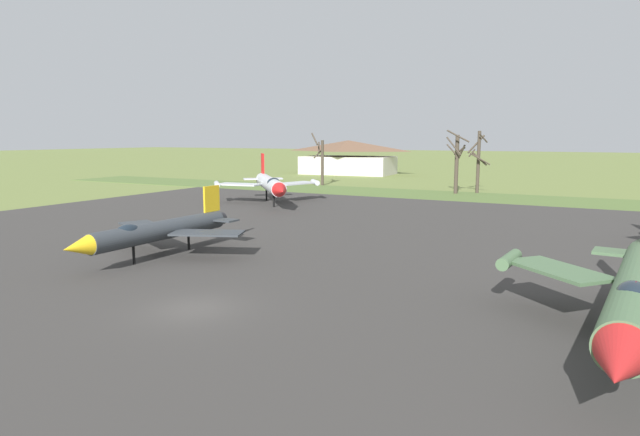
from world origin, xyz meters
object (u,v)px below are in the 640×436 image
(jet_fighter_front_right, at_px, (637,290))
(jet_fighter_rear_center, at_px, (158,230))
(jet_fighter_rear_left, at_px, (270,184))
(visitor_building, at_px, (348,157))

(jet_fighter_front_right, xyz_separation_m, jet_fighter_rear_center, (-26.62, 3.22, -0.46))
(jet_fighter_rear_left, distance_m, visitor_building, 54.00)
(jet_fighter_front_right, relative_size, jet_fighter_rear_left, 1.12)
(jet_fighter_rear_center, relative_size, jet_fighter_rear_left, 0.88)
(jet_fighter_front_right, height_order, visitor_building, visitor_building)
(jet_fighter_front_right, height_order, jet_fighter_rear_left, jet_fighter_front_right)
(jet_fighter_front_right, xyz_separation_m, jet_fighter_rear_left, (-35.86, 30.61, 0.10))
(jet_fighter_rear_left, bearing_deg, jet_fighter_front_right, -40.48)
(jet_fighter_front_right, xyz_separation_m, visitor_building, (-50.04, 82.70, 1.22))
(jet_fighter_rear_left, relative_size, visitor_building, 0.73)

